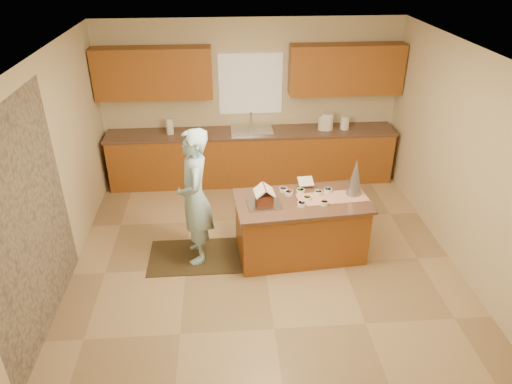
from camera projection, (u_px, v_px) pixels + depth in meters
floor at (265, 265)px, 6.18m from camera, size 5.50×5.50×0.00m
ceiling at (267, 58)px, 4.88m from camera, size 5.50×5.50×0.00m
wall_back at (250, 101)px, 7.93m from camera, size 5.50×5.50×0.00m
wall_front at (304, 359)px, 3.13m from camera, size 5.50×5.50×0.00m
wall_left at (48, 181)px, 5.37m from camera, size 5.50×5.50×0.00m
wall_right at (470, 167)px, 5.70m from camera, size 5.50×5.50×0.00m
stone_accent at (28, 227)px, 4.72m from camera, size 0.00×2.50×2.50m
window_curtain at (250, 84)px, 7.76m from camera, size 1.05×0.03×1.00m
back_counter_base at (252, 157)px, 8.11m from camera, size 4.80×0.60×0.88m
back_counter_top at (252, 133)px, 7.89m from camera, size 4.85×0.63×0.04m
upper_cabinet_left at (153, 73)px, 7.41m from camera, size 1.85×0.35×0.80m
upper_cabinet_right at (346, 69)px, 7.61m from camera, size 1.85×0.35×0.80m
sink at (252, 133)px, 7.89m from camera, size 0.70×0.45×0.12m
faucet at (251, 120)px, 7.97m from camera, size 0.03×0.03×0.28m
island_base at (300, 228)px, 6.24m from camera, size 1.69×0.95×0.80m
island_top at (302, 201)px, 6.03m from camera, size 1.77×1.03×0.04m
table_runner at (332, 197)px, 6.08m from camera, size 0.93×0.40×0.01m
baking_tray at (264, 204)px, 5.91m from camera, size 0.44×0.34×0.02m
cookbook at (306, 181)px, 6.30m from camera, size 0.21×0.17×0.09m
tinsel_tree at (355, 177)px, 6.04m from camera, size 0.22×0.22×0.50m
rug at (195, 256)px, 6.35m from camera, size 1.23×0.81×0.01m
boy at (195, 197)px, 5.91m from camera, size 0.50×0.70×1.82m
canister_a at (323, 123)px, 7.90m from camera, size 0.17×0.17×0.24m
canister_b at (327, 121)px, 7.89m from camera, size 0.20×0.20×0.28m
canister_c at (345, 123)px, 7.93m from camera, size 0.15×0.15×0.22m
paper_towel at (170, 126)px, 7.72m from camera, size 0.12×0.12×0.26m
gingerbread_house at (264, 197)px, 5.86m from camera, size 0.27×0.27×0.26m
candy_bowls at (306, 195)px, 6.09m from camera, size 0.70×0.50×0.05m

